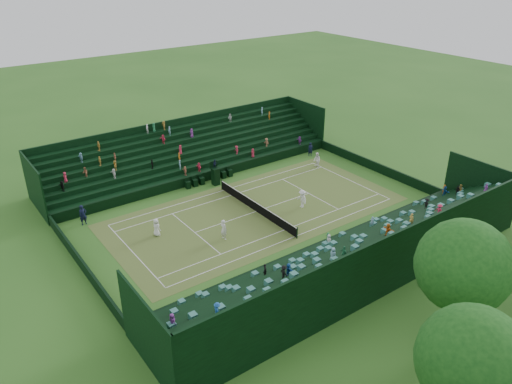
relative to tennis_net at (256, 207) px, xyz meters
The scene contains 17 objects.
ground 0.53m from the tennis_net, ahead, with size 160.00×160.00×0.00m, color #2C5F1E.
court_surface 0.52m from the tennis_net, ahead, with size 12.97×26.77×0.01m, color #417D29.
perimeter_wall_north 15.89m from the tennis_net, 90.00° to the left, with size 17.17×0.20×1.00m, color black.
perimeter_wall_south 15.89m from the tennis_net, 90.00° to the right, with size 17.17×0.20×1.00m, color black.
perimeter_wall_east 8.49m from the tennis_net, ahead, with size 0.20×31.77×1.00m, color black.
perimeter_wall_west 8.49m from the tennis_net, behind, with size 0.20×31.77×1.00m, color black.
north_grandstand 12.70m from the tennis_net, ahead, with size 6.60×32.00×4.90m.
south_grandstand 12.70m from the tennis_net, behind, with size 6.60×32.00×4.90m.
tennis_net is the anchor object (origin of this frame).
umpire_chair 7.19m from the tennis_net, behind, with size 0.87×0.87×2.73m.
courtside_chairs 8.03m from the tennis_net, behind, with size 0.49×5.46×1.06m.
player_near_west 9.29m from the tennis_net, 99.05° to the right, with size 0.77×0.50×1.58m, color white.
player_near_east 5.46m from the tennis_net, 65.13° to the right, with size 0.66×0.43×1.81m, color white.
player_far_west 12.25m from the tennis_net, 111.10° to the left, with size 0.83×0.65×1.71m, color white.
player_far_east 4.35m from the tennis_net, 66.02° to the left, with size 1.13×0.65×1.75m, color white.
line_judge_north 15.05m from the tennis_net, 119.33° to the left, with size 0.59×0.38×1.61m, color black.
line_judge_south 15.14m from the tennis_net, 117.21° to the right, with size 0.67×0.44×1.83m, color black.
Camera 1 is at (32.47, -23.56, 21.59)m, focal length 35.00 mm.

